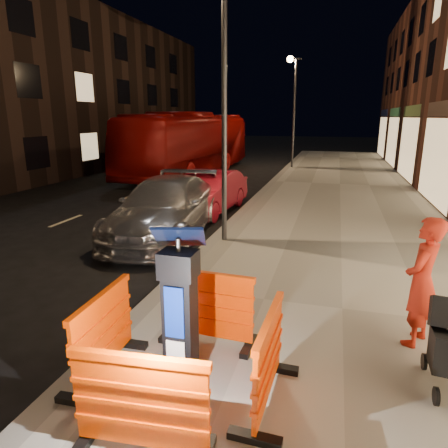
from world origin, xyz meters
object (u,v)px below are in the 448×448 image
(parking_kiosk, at_px, (180,314))
(car_red, at_px, (209,212))
(barrier_bldgside, at_px, (268,361))
(barrier_kerbside, at_px, (104,334))
(car_silver, at_px, (167,235))
(barrier_front, at_px, (141,406))
(man, at_px, (422,282))
(bus_doubledecker, at_px, (191,174))
(barrier_back, at_px, (208,307))

(parking_kiosk, height_order, car_red, parking_kiosk)
(parking_kiosk, relative_size, barrier_bldgside, 1.40)
(barrier_kerbside, xyz_separation_m, car_silver, (-1.78, 5.82, -0.64))
(barrier_front, distance_m, man, 3.74)
(barrier_front, height_order, car_red, barrier_front)
(barrier_kerbside, xyz_separation_m, bus_doubledecker, (-5.16, 17.03, -0.64))
(barrier_bldgside, relative_size, man, 0.74)
(barrier_kerbside, distance_m, man, 3.98)
(barrier_front, xyz_separation_m, bus_doubledecker, (-6.11, 17.98, -0.64))
(parking_kiosk, xyz_separation_m, car_silver, (-2.73, 5.82, -1.03))
(parking_kiosk, height_order, barrier_front, parking_kiosk)
(barrier_bldgside, distance_m, car_silver, 6.91)
(barrier_kerbside, relative_size, barrier_bldgside, 1.00)
(barrier_front, xyz_separation_m, barrier_kerbside, (-0.95, 0.95, 0.00))
(barrier_kerbside, distance_m, bus_doubledecker, 17.80)
(parking_kiosk, height_order, car_silver, parking_kiosk)
(barrier_kerbside, bearing_deg, parking_kiosk, -91.95)
(car_silver, bearing_deg, barrier_bldgside, -62.98)
(barrier_back, relative_size, car_red, 0.31)
(car_silver, height_order, bus_doubledecker, bus_doubledecker)
(bus_doubledecker, bearing_deg, car_red, -63.14)
(barrier_kerbside, relative_size, man, 0.74)
(car_red, bearing_deg, man, -49.38)
(bus_doubledecker, distance_m, man, 17.70)
(barrier_kerbside, bearing_deg, car_red, 7.86)
(barrier_front, relative_size, car_red, 0.31)
(parking_kiosk, relative_size, man, 1.03)
(barrier_back, distance_m, man, 2.76)
(barrier_front, distance_m, barrier_back, 1.90)
(barrier_kerbside, bearing_deg, barrier_front, -136.95)
(parking_kiosk, relative_size, car_red, 0.43)
(barrier_back, height_order, bus_doubledecker, bus_doubledecker)
(barrier_front, relative_size, bus_doubledecker, 0.11)
(car_silver, xyz_separation_m, car_red, (0.29, 2.78, 0.00))
(car_red, height_order, man, man)
(barrier_back, distance_m, bus_doubledecker, 17.21)
(car_red, distance_m, bus_doubledecker, 9.19)
(barrier_bldgside, relative_size, car_red, 0.31)
(parking_kiosk, height_order, barrier_bldgside, parking_kiosk)
(barrier_front, bearing_deg, man, 39.83)
(car_silver, relative_size, bus_doubledecker, 0.44)
(parking_kiosk, bearing_deg, barrier_front, -89.95)
(car_silver, distance_m, car_red, 2.80)
(barrier_back, height_order, car_red, barrier_back)
(barrier_bldgside, xyz_separation_m, car_silver, (-3.68, 5.82, -0.64))
(parking_kiosk, bearing_deg, barrier_kerbside, -179.95)
(car_silver, bearing_deg, car_red, 78.81)
(barrier_bldgside, distance_m, man, 2.40)
(barrier_front, bearing_deg, barrier_bldgside, 40.05)
(barrier_front, distance_m, car_silver, 7.33)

